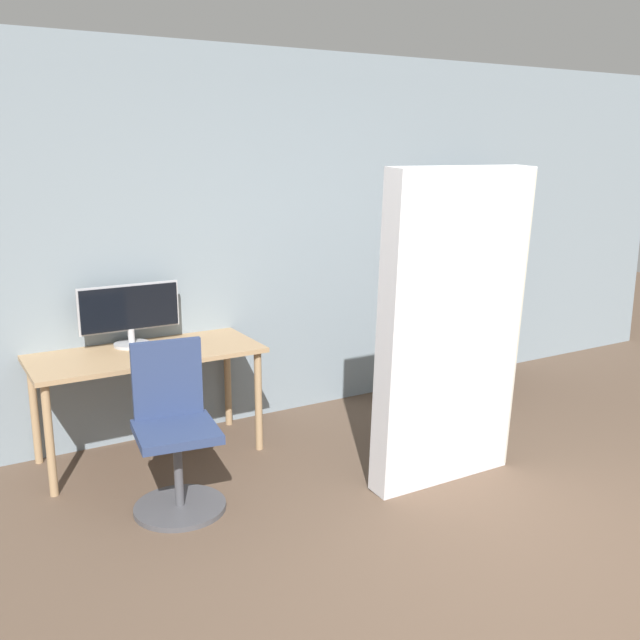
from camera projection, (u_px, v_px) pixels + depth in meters
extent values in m
plane|color=brown|center=(613.00, 598.00, 3.25)|extent=(16.00, 16.00, 0.00)
cube|color=gray|center=(301.00, 237.00, 5.41)|extent=(8.00, 0.06, 2.70)
cube|color=tan|center=(146.00, 354.00, 4.60)|extent=(1.46, 0.65, 0.03)
cylinder|color=tan|center=(50.00, 441.00, 4.14)|extent=(0.05, 0.05, 0.69)
cylinder|color=tan|center=(258.00, 401.00, 4.80)|extent=(0.05, 0.05, 0.69)
cylinder|color=tan|center=(35.00, 413.00, 4.58)|extent=(0.05, 0.05, 0.69)
cylinder|color=tan|center=(228.00, 380.00, 5.24)|extent=(0.05, 0.05, 0.69)
cylinder|color=#B7B7BC|center=(132.00, 344.00, 4.74)|extent=(0.24, 0.24, 0.02)
cylinder|color=#B7B7BC|center=(131.00, 336.00, 4.72)|extent=(0.04, 0.04, 0.10)
cube|color=#B7B7BC|center=(129.00, 307.00, 4.68)|extent=(0.67, 0.02, 0.31)
cube|color=black|center=(129.00, 308.00, 4.68)|extent=(0.64, 0.03, 0.29)
cylinder|color=#4C4C51|center=(180.00, 507.00, 4.05)|extent=(0.52, 0.52, 0.03)
cylinder|color=#4C4C51|center=(178.00, 471.00, 4.00)|extent=(0.05, 0.05, 0.42)
cube|color=navy|center=(176.00, 432.00, 3.94)|extent=(0.49, 0.49, 0.05)
cube|color=navy|center=(167.00, 378.00, 4.06)|extent=(0.40, 0.09, 0.45)
cube|color=black|center=(435.00, 288.00, 5.93)|extent=(0.02, 0.31, 1.74)
cube|color=black|center=(499.00, 281.00, 6.29)|extent=(0.02, 0.31, 1.74)
cube|color=black|center=(456.00, 282.00, 6.23)|extent=(0.74, 0.02, 1.74)
cube|color=black|center=(463.00, 380.00, 6.31)|extent=(0.71, 0.28, 0.02)
cube|color=black|center=(465.00, 333.00, 6.21)|extent=(0.71, 0.28, 0.02)
cube|color=black|center=(468.00, 284.00, 6.11)|extent=(0.71, 0.28, 0.02)
cube|color=black|center=(470.00, 234.00, 6.01)|extent=(0.71, 0.28, 0.02)
cube|color=black|center=(473.00, 182.00, 5.91)|extent=(0.71, 0.28, 0.02)
cube|color=#7A2D84|center=(437.00, 368.00, 6.08)|extent=(0.04, 0.15, 0.33)
cube|color=gold|center=(441.00, 368.00, 6.11)|extent=(0.02, 0.16, 0.31)
cube|color=orange|center=(443.00, 369.00, 6.14)|extent=(0.03, 0.23, 0.28)
cube|color=#7A2D84|center=(444.00, 365.00, 6.19)|extent=(0.04, 0.22, 0.31)
cube|color=red|center=(439.00, 323.00, 5.99)|extent=(0.02, 0.18, 0.25)
cube|color=#232328|center=(441.00, 315.00, 5.99)|extent=(0.02, 0.19, 0.38)
cube|color=#232328|center=(441.00, 316.00, 6.05)|extent=(0.03, 0.24, 0.34)
cube|color=silver|center=(448.00, 316.00, 6.00)|extent=(0.02, 0.17, 0.37)
cube|color=gold|center=(444.00, 317.00, 6.09)|extent=(0.02, 0.20, 0.30)
cube|color=gold|center=(436.00, 265.00, 5.92)|extent=(0.02, 0.20, 0.37)
cube|color=#232328|center=(440.00, 271.00, 5.94)|extent=(0.02, 0.22, 0.26)
cube|color=brown|center=(446.00, 269.00, 5.92)|extent=(0.03, 0.21, 0.30)
cube|color=#287A38|center=(451.00, 271.00, 5.93)|extent=(0.03, 0.18, 0.26)
cube|color=#287A38|center=(453.00, 264.00, 5.95)|extent=(0.03, 0.21, 0.37)
cube|color=teal|center=(455.00, 266.00, 5.98)|extent=(0.02, 0.19, 0.32)
cube|color=#7A2D84|center=(439.00, 215.00, 5.84)|extent=(0.04, 0.22, 0.32)
cube|color=gold|center=(443.00, 218.00, 5.86)|extent=(0.03, 0.17, 0.27)
cube|color=#232328|center=(445.00, 216.00, 5.88)|extent=(0.03, 0.16, 0.30)
cube|color=orange|center=(450.00, 214.00, 5.88)|extent=(0.03, 0.16, 0.33)
cube|color=brown|center=(455.00, 214.00, 5.88)|extent=(0.03, 0.23, 0.34)
cube|color=brown|center=(455.00, 218.00, 5.94)|extent=(0.04, 0.19, 0.26)
cube|color=brown|center=(462.00, 219.00, 5.91)|extent=(0.02, 0.19, 0.25)
cube|color=teal|center=(466.00, 212.00, 5.91)|extent=(0.03, 0.18, 0.36)
cube|color=silver|center=(451.00, 331.00, 4.20)|extent=(0.96, 0.27, 1.91)
cube|color=beige|center=(510.00, 321.00, 4.43)|extent=(0.01, 0.27, 1.87)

